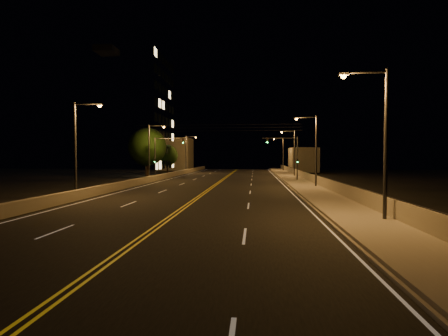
# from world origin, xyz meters

# --- Properties ---
(ground) EXTENTS (160.00, 160.00, 0.00)m
(ground) POSITION_xyz_m (0.00, 0.00, 0.00)
(ground) COLOR black
(ground) RESTS_ON ground
(road) EXTENTS (18.00, 120.00, 0.02)m
(road) POSITION_xyz_m (0.00, 20.00, 0.01)
(road) COLOR black
(road) RESTS_ON ground
(sidewalk) EXTENTS (3.60, 120.00, 0.30)m
(sidewalk) POSITION_xyz_m (10.80, 20.00, 0.15)
(sidewalk) COLOR gray
(sidewalk) RESTS_ON ground
(curb) EXTENTS (0.14, 120.00, 0.15)m
(curb) POSITION_xyz_m (8.93, 20.00, 0.07)
(curb) COLOR gray
(curb) RESTS_ON ground
(parapet_wall) EXTENTS (0.30, 120.00, 1.00)m
(parapet_wall) POSITION_xyz_m (12.45, 20.00, 0.80)
(parapet_wall) COLOR gray
(parapet_wall) RESTS_ON sidewalk
(jersey_barrier) EXTENTS (0.45, 120.00, 0.86)m
(jersey_barrier) POSITION_xyz_m (-9.66, 20.00, 0.43)
(jersey_barrier) COLOR gray
(jersey_barrier) RESTS_ON ground
(distant_building_right) EXTENTS (6.00, 10.00, 5.70)m
(distant_building_right) POSITION_xyz_m (16.50, 66.20, 2.85)
(distant_building_right) COLOR slate
(distant_building_right) RESTS_ON ground
(distant_building_left) EXTENTS (8.00, 8.00, 8.48)m
(distant_building_left) POSITION_xyz_m (-16.00, 71.90, 4.24)
(distant_building_left) COLOR slate
(distant_building_left) RESTS_ON ground
(parapet_rail) EXTENTS (0.06, 120.00, 0.06)m
(parapet_rail) POSITION_xyz_m (12.45, 20.00, 1.33)
(parapet_rail) COLOR black
(parapet_rail) RESTS_ON parapet_wall
(lane_markings) EXTENTS (17.32, 116.00, 0.00)m
(lane_markings) POSITION_xyz_m (0.00, 19.93, 0.02)
(lane_markings) COLOR silver
(lane_markings) RESTS_ON road
(streetlight_0) EXTENTS (2.55, 0.28, 8.16)m
(streetlight_0) POSITION_xyz_m (11.49, 4.71, 4.77)
(streetlight_0) COLOR #2D2D33
(streetlight_0) RESTS_ON ground
(streetlight_1) EXTENTS (2.55, 0.28, 8.16)m
(streetlight_1) POSITION_xyz_m (11.49, 24.09, 4.77)
(streetlight_1) COLOR #2D2D33
(streetlight_1) RESTS_ON ground
(streetlight_2) EXTENTS (2.55, 0.28, 8.16)m
(streetlight_2) POSITION_xyz_m (11.49, 43.95, 4.77)
(streetlight_2) COLOR #2D2D33
(streetlight_2) RESTS_ON ground
(streetlight_3) EXTENTS (2.55, 0.28, 8.16)m
(streetlight_3) POSITION_xyz_m (11.49, 66.15, 4.77)
(streetlight_3) COLOR #2D2D33
(streetlight_3) RESTS_ON ground
(streetlight_4) EXTENTS (2.55, 0.28, 8.16)m
(streetlight_4) POSITION_xyz_m (-9.89, 13.11, 4.77)
(streetlight_4) COLOR #2D2D33
(streetlight_4) RESTS_ON ground
(streetlight_5) EXTENTS (2.55, 0.28, 8.16)m
(streetlight_5) POSITION_xyz_m (-9.89, 32.36, 4.77)
(streetlight_5) COLOR #2D2D33
(streetlight_5) RESTS_ON ground
(streetlight_6) EXTENTS (2.55, 0.28, 8.16)m
(streetlight_6) POSITION_xyz_m (-9.89, 57.45, 4.77)
(streetlight_6) COLOR #2D2D33
(streetlight_6) RESTS_ON ground
(traffic_signal_right) EXTENTS (5.11, 0.31, 6.45)m
(traffic_signal_right) POSITION_xyz_m (10.03, 33.89, 4.05)
(traffic_signal_right) COLOR #2D2D33
(traffic_signal_right) RESTS_ON ground
(traffic_signal_left) EXTENTS (5.11, 0.31, 6.45)m
(traffic_signal_left) POSITION_xyz_m (-8.83, 33.89, 4.05)
(traffic_signal_left) COLOR #2D2D33
(traffic_signal_left) RESTS_ON ground
(overhead_wires) EXTENTS (22.00, 0.03, 0.83)m
(overhead_wires) POSITION_xyz_m (0.00, 29.50, 7.40)
(overhead_wires) COLOR black
(building_tower) EXTENTS (24.00, 15.00, 25.68)m
(building_tower) POSITION_xyz_m (-24.98, 50.72, 12.27)
(building_tower) COLOR slate
(building_tower) RESTS_ON ground
(tree_0) EXTENTS (6.11, 6.11, 8.28)m
(tree_0) POSITION_xyz_m (-12.48, 38.39, 5.22)
(tree_0) COLOR black
(tree_0) RESTS_ON ground
(tree_1) EXTENTS (5.23, 5.23, 7.08)m
(tree_1) POSITION_xyz_m (-15.24, 45.66, 4.46)
(tree_1) COLOR black
(tree_1) RESTS_ON ground
(tree_2) EXTENTS (4.56, 4.56, 6.18)m
(tree_2) POSITION_xyz_m (-13.94, 55.80, 3.89)
(tree_2) COLOR black
(tree_2) RESTS_ON ground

